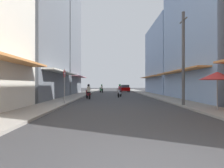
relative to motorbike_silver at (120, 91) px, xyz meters
The scene contains 15 objects.
ground_plane 2.90m from the motorbike_silver, 97.27° to the left, with size 115.93×115.93×0.00m, color #38383A.
sidewalk_left 6.17m from the motorbike_silver, 153.01° to the left, with size 2.16×60.70×0.12m, color #9E9991.
sidewalk_right 5.55m from the motorbike_silver, 30.35° to the left, with size 2.16×60.70×0.12m, color gray.
building_left_mid 12.11m from the motorbike_silver, 161.77° to the right, with size 7.05×10.97×14.94m.
building_left_far 14.54m from the motorbike_silver, 141.07° to the left, with size 7.05×9.38×17.02m.
building_right_mid 11.58m from the motorbike_silver, 27.08° to the right, with size 7.05×12.41×13.37m.
building_right_far 13.17m from the motorbike_silver, 43.49° to the left, with size 7.05×12.68×11.43m.
motorbike_silver is the anchor object (origin of this frame).
motorbike_red 3.45m from the motorbike_silver, 87.05° to the left, with size 0.62×1.79×0.96m.
motorbike_green 12.71m from the motorbike_silver, 102.59° to the left, with size 0.78×1.73×1.58m.
motorbike_maroon 4.45m from the motorbike_silver, 141.21° to the right, with size 0.76×1.74×1.58m.
parked_car 15.86m from the motorbike_silver, 83.37° to the left, with size 1.86×4.14×1.45m.
vendor_umbrella 13.37m from the motorbike_silver, 68.46° to the right, with size 1.93×1.93×2.26m.
utility_pole 10.98m from the motorbike_silver, 68.35° to the right, with size 0.20×1.20×6.58m.
street_sign_no_entry 9.98m from the motorbike_silver, 117.21° to the right, with size 0.07×0.60×2.65m.
Camera 1 is at (-0.78, -3.44, 1.54)m, focal length 30.48 mm.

